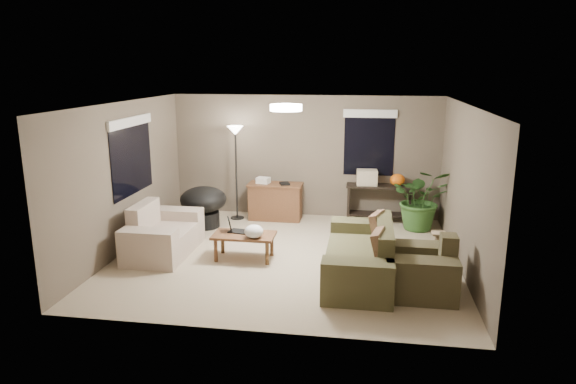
# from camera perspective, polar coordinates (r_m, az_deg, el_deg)

# --- Properties ---
(room_shell) EXTENTS (5.50, 5.50, 5.50)m
(room_shell) POSITION_cam_1_polar(r_m,az_deg,el_deg) (8.19, -0.21, 1.03)
(room_shell) COLOR tan
(room_shell) RESTS_ON ground
(main_sofa) EXTENTS (0.95, 2.20, 0.85)m
(main_sofa) POSITION_cam_1_polar(r_m,az_deg,el_deg) (7.74, 8.18, -7.28)
(main_sofa) COLOR #4D4B2E
(main_sofa) RESTS_ON ground
(throw_pillows) EXTENTS (0.37, 1.39, 0.47)m
(throw_pillows) POSITION_cam_1_polar(r_m,az_deg,el_deg) (7.63, 10.20, -4.86)
(throw_pillows) COLOR #8C7251
(throw_pillows) RESTS_ON main_sofa
(loveseat) EXTENTS (0.90, 1.60, 0.85)m
(loveseat) POSITION_cam_1_polar(r_m,az_deg,el_deg) (8.88, -13.83, -4.75)
(loveseat) COLOR beige
(loveseat) RESTS_ON ground
(armchair) EXTENTS (0.95, 1.00, 0.85)m
(armchair) POSITION_cam_1_polar(r_m,az_deg,el_deg) (7.40, 14.52, -8.59)
(armchair) COLOR #49442C
(armchair) RESTS_ON ground
(coffee_table) EXTENTS (1.00, 0.55, 0.42)m
(coffee_table) POSITION_cam_1_polar(r_m,az_deg,el_deg) (8.37, -4.91, -5.09)
(coffee_table) COLOR brown
(coffee_table) RESTS_ON ground
(laptop) EXTENTS (0.41, 0.29, 0.24)m
(laptop) POSITION_cam_1_polar(r_m,az_deg,el_deg) (8.47, -5.88, -4.03)
(laptop) COLOR black
(laptop) RESTS_ON coffee_table
(plastic_bag) EXTENTS (0.38, 0.37, 0.21)m
(plastic_bag) POSITION_cam_1_polar(r_m,az_deg,el_deg) (8.14, -3.81, -4.39)
(plastic_bag) COLOR white
(plastic_bag) RESTS_ON coffee_table
(desk) EXTENTS (1.10, 0.50, 0.75)m
(desk) POSITION_cam_1_polar(r_m,az_deg,el_deg) (10.48, -1.41, -1.05)
(desk) COLOR brown
(desk) RESTS_ON ground
(desk_papers) EXTENTS (0.72, 0.31, 0.12)m
(desk_papers) POSITION_cam_1_polar(r_m,az_deg,el_deg) (10.39, -2.28, 1.23)
(desk_papers) COLOR silver
(desk_papers) RESTS_ON desk
(console_table) EXTENTS (1.30, 0.40, 0.75)m
(console_table) POSITION_cam_1_polar(r_m,az_deg,el_deg) (10.48, 10.04, -0.92)
(console_table) COLOR black
(console_table) RESTS_ON ground
(pumpkin) EXTENTS (0.36, 0.36, 0.24)m
(pumpkin) POSITION_cam_1_polar(r_m,az_deg,el_deg) (10.40, 12.06, 1.32)
(pumpkin) COLOR orange
(pumpkin) RESTS_ON console_table
(cardboard_box) EXTENTS (0.42, 0.33, 0.30)m
(cardboard_box) POSITION_cam_1_polar(r_m,az_deg,el_deg) (10.37, 8.76, 1.61)
(cardboard_box) COLOR beige
(cardboard_box) RESTS_ON console_table
(papasan_chair) EXTENTS (0.96, 0.96, 0.80)m
(papasan_chair) POSITION_cam_1_polar(r_m,az_deg,el_deg) (10.10, -9.37, -1.29)
(papasan_chair) COLOR black
(papasan_chair) RESTS_ON ground
(floor_lamp) EXTENTS (0.32, 0.32, 1.91)m
(floor_lamp) POSITION_cam_1_polar(r_m,az_deg,el_deg) (10.35, -5.86, 5.59)
(floor_lamp) COLOR black
(floor_lamp) RESTS_ON ground
(ceiling_fixture) EXTENTS (0.50, 0.50, 0.10)m
(ceiling_fixture) POSITION_cam_1_polar(r_m,az_deg,el_deg) (8.02, -0.22, 9.35)
(ceiling_fixture) COLOR white
(ceiling_fixture) RESTS_ON room_shell
(houseplant) EXTENTS (1.09, 1.21, 0.94)m
(houseplant) POSITION_cam_1_polar(r_m,az_deg,el_deg) (10.13, 14.56, -1.47)
(houseplant) COLOR #2D5923
(houseplant) RESTS_ON ground
(cat_scratching_post) EXTENTS (0.32, 0.32, 0.50)m
(cat_scratching_post) POSITION_cam_1_polar(r_m,az_deg,el_deg) (8.58, 16.29, -6.15)
(cat_scratching_post) COLOR tan
(cat_scratching_post) RESTS_ON ground
(window_left) EXTENTS (0.05, 1.56, 1.33)m
(window_left) POSITION_cam_1_polar(r_m,az_deg,el_deg) (9.20, -17.02, 5.21)
(window_left) COLOR black
(window_left) RESTS_ON room_shell
(window_back) EXTENTS (1.06, 0.05, 1.33)m
(window_back) POSITION_cam_1_polar(r_m,az_deg,el_deg) (10.45, 9.04, 6.62)
(window_back) COLOR black
(window_back) RESTS_ON room_shell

